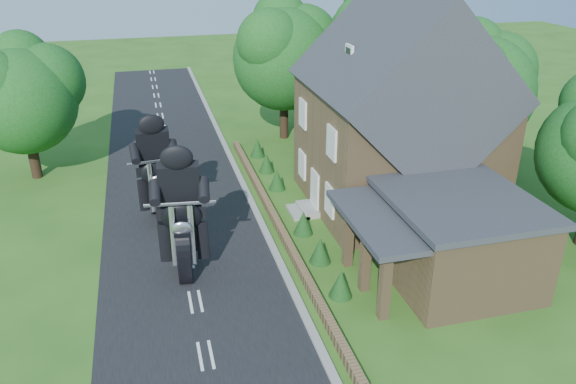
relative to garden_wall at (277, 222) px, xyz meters
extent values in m
plane|color=#295718|center=(-4.30, -5.00, -0.20)|extent=(120.00, 120.00, 0.00)
cube|color=black|center=(-4.30, -5.00, -0.19)|extent=(7.00, 80.00, 0.02)
cube|color=gray|center=(-0.65, -5.00, -0.14)|extent=(0.30, 80.00, 0.12)
cube|color=brown|center=(0.00, 0.00, 0.00)|extent=(0.30, 22.00, 0.40)
cube|color=brown|center=(6.20, 1.00, 2.80)|extent=(8.00, 8.00, 6.00)
cube|color=#2B2D33|center=(6.20, 1.00, 5.80)|extent=(8.48, 8.64, 8.48)
cube|color=brown|center=(8.20, 1.00, 9.00)|extent=(0.60, 0.90, 1.60)
cube|color=white|center=(3.60, 1.00, 7.30)|extent=(0.12, 0.80, 0.90)
cube|color=black|center=(3.54, 1.00, 7.30)|extent=(0.04, 0.55, 0.65)
cube|color=white|center=(2.14, 1.00, 0.85)|extent=(0.10, 1.10, 2.10)
cube|color=gray|center=(1.80, 1.00, -0.05)|extent=(0.80, 1.60, 0.30)
cube|color=gray|center=(1.30, 1.00, -0.12)|extent=(0.80, 1.60, 0.15)
cube|color=white|center=(2.14, -1.20, 1.40)|extent=(0.10, 1.10, 1.40)
cube|color=black|center=(2.12, -1.20, 1.40)|extent=(0.04, 0.92, 1.22)
cube|color=white|center=(2.14, 3.20, 1.40)|extent=(0.10, 1.10, 1.40)
cube|color=black|center=(2.12, 3.20, 1.40)|extent=(0.04, 0.92, 1.22)
cube|color=white|center=(2.14, -1.20, 4.10)|extent=(0.10, 1.10, 1.40)
cube|color=black|center=(2.12, -1.20, 4.10)|extent=(0.04, 0.92, 1.22)
cube|color=white|center=(2.14, 3.20, 4.10)|extent=(0.10, 1.10, 1.40)
cube|color=black|center=(2.12, 3.20, 4.10)|extent=(0.04, 0.92, 1.22)
cube|color=brown|center=(5.70, -5.80, 1.40)|extent=(5.00, 5.60, 3.20)
cube|color=#2B2D33|center=(5.70, -5.80, 3.12)|extent=(5.30, 5.94, 0.24)
cube|color=#2B2D33|center=(2.60, -5.80, 2.75)|extent=(2.60, 5.32, 0.22)
cube|color=brown|center=(2.00, -7.60, 1.20)|extent=(0.35, 0.35, 2.80)
cube|color=brown|center=(2.00, -5.80, 1.20)|extent=(0.35, 0.35, 2.80)
cube|color=brown|center=(2.00, -4.00, 1.20)|extent=(0.35, 0.35, 2.80)
cylinder|color=black|center=(12.20, 3.50, 1.30)|extent=(0.56, 0.56, 3.00)
sphere|color=#144817|center=(12.20, 3.50, 4.45)|extent=(6.00, 6.00, 6.00)
sphere|color=#144817|center=(13.55, 4.10, 5.35)|extent=(4.32, 4.32, 4.32)
sphere|color=#144817|center=(11.15, 2.60, 5.65)|extent=(3.72, 3.72, 3.72)
sphere|color=#144817|center=(12.30, 4.70, 6.55)|extent=(3.30, 3.30, 3.30)
cylinder|color=black|center=(9.70, 11.00, 1.60)|extent=(0.56, 0.56, 3.60)
sphere|color=#144817|center=(9.70, 11.00, 5.38)|extent=(7.20, 7.20, 7.20)
sphere|color=#144817|center=(11.32, 11.72, 6.46)|extent=(5.18, 5.18, 5.18)
sphere|color=#144817|center=(8.44, 9.92, 6.82)|extent=(4.46, 4.46, 4.46)
sphere|color=#144817|center=(9.80, 12.44, 7.90)|extent=(3.96, 3.96, 3.96)
cylinder|color=black|center=(3.70, 12.00, 1.50)|extent=(0.56, 0.56, 3.40)
sphere|color=#144817|center=(3.70, 12.00, 4.96)|extent=(6.40, 6.40, 6.40)
sphere|color=#144817|center=(5.14, 12.64, 5.92)|extent=(4.61, 4.61, 4.61)
sphere|color=#144817|center=(2.58, 11.04, 6.24)|extent=(3.97, 3.97, 3.97)
sphere|color=#144817|center=(3.80, 13.28, 7.20)|extent=(3.52, 3.52, 3.52)
cylinder|color=black|center=(-11.30, 9.00, 1.20)|extent=(0.56, 0.56, 2.80)
sphere|color=#144817|center=(-11.30, 9.00, 4.14)|extent=(5.60, 5.60, 5.60)
sphere|color=#144817|center=(-10.04, 9.56, 4.98)|extent=(4.03, 4.03, 4.03)
sphere|color=#144817|center=(-11.20, 10.12, 6.10)|extent=(3.08, 3.08, 3.08)
cone|color=#113712|center=(1.00, -6.00, 0.35)|extent=(0.90, 0.90, 1.10)
cone|color=#113712|center=(1.00, -3.50, 0.35)|extent=(0.90, 0.90, 1.10)
cone|color=#113712|center=(1.00, -1.00, 0.35)|extent=(0.90, 0.90, 1.10)
cone|color=#113712|center=(1.00, 4.00, 0.35)|extent=(0.90, 0.90, 1.10)
cone|color=#113712|center=(1.00, 6.50, 0.35)|extent=(0.90, 0.90, 1.10)
cone|color=#113712|center=(1.00, 9.00, 0.35)|extent=(0.90, 0.90, 1.10)
camera|label=1|loc=(-5.34, -22.38, 12.14)|focal=35.00mm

